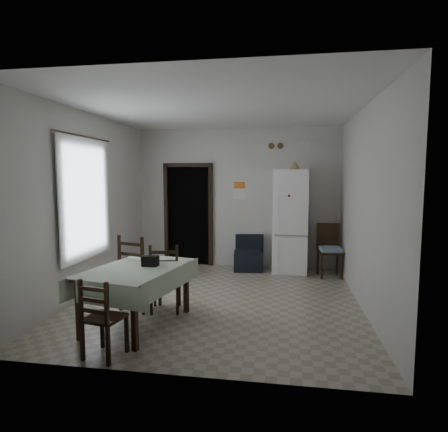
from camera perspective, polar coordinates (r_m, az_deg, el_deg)
ground at (r=5.93m, az=-0.78°, el=-12.62°), size 4.50×4.50×0.00m
ceiling at (r=5.71m, az=-0.83°, el=16.17°), size 4.20×4.50×0.02m
wall_back at (r=7.86m, az=2.02°, el=2.76°), size 4.20×0.02×2.90m
wall_front at (r=3.45m, az=-7.23°, el=-1.38°), size 4.20×0.02×2.90m
wall_left at (r=6.34m, az=-19.85°, el=1.65°), size 0.02×4.50×2.90m
wall_right at (r=5.67m, az=20.62°, el=1.14°), size 0.02×4.50×2.90m
doorway at (r=8.28m, az=-5.05°, el=0.20°), size 1.06×0.52×2.22m
window_recess at (r=6.19m, az=-21.18°, el=2.43°), size 0.10×1.20×1.60m
curtain at (r=6.13m, az=-20.30°, el=2.43°), size 0.02×1.45×1.85m
curtain_rod at (r=6.15m, az=-20.54°, el=11.30°), size 0.02×1.60×0.02m
calendar at (r=7.83m, az=2.38°, el=4.00°), size 0.28×0.02×0.40m
calendar_image at (r=7.82m, az=2.37°, el=4.73°), size 0.24×0.01×0.14m
light_switch at (r=7.85m, az=3.08°, el=0.19°), size 0.08×0.02×0.12m
vent_left at (r=7.80m, az=7.23°, el=10.56°), size 0.12×0.03×0.12m
vent_right at (r=7.80m, az=8.58°, el=10.55°), size 0.12×0.03×0.12m
emergency_light at (r=7.78m, az=12.10°, el=10.71°), size 0.25×0.07×0.09m
fridge at (r=7.52m, az=10.18°, el=-0.80°), size 0.72×0.72×2.03m
tan_cone at (r=7.50m, az=10.75°, el=7.61°), size 0.22×0.22×0.17m
navy_seat at (r=7.65m, az=3.75°, el=-5.64°), size 0.63×0.61×0.70m
corner_chair at (r=7.37m, az=15.86°, el=-5.10°), size 0.48×0.48×1.00m
dining_table at (r=4.99m, az=-13.03°, el=-11.83°), size 1.22×1.61×0.75m
black_bag at (r=4.91m, az=-11.17°, el=-6.74°), size 0.21×0.13×0.13m
dining_chair_far_left at (r=5.56m, az=-12.67°, el=-8.24°), size 0.57×0.57×1.08m
dining_chair_far_right at (r=5.40m, az=-8.91°, el=-9.14°), size 0.49×0.49×0.97m
dining_chair_near_head at (r=4.24m, az=-17.77°, el=-14.42°), size 0.43×0.43×0.86m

